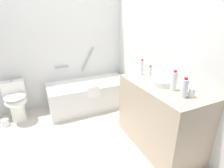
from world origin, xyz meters
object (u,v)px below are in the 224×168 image
Objects in this scene: toilet at (16,101)px; sink_faucet at (172,79)px; water_bottle_1 at (150,73)px; toilet_paper_roll at (5,123)px; water_bottle_2 at (174,81)px; bathtub at (90,94)px; drinking_glass_0 at (192,93)px; water_bottle_0 at (142,68)px; sink_basin at (161,81)px; drinking_glass_1 at (185,90)px; water_bottle_3 at (185,88)px.

sink_faucet is at bearing 47.47° from toilet.
water_bottle_1 is 2.46m from toilet_paper_roll.
water_bottle_2 reaches higher than toilet.
bathtub is 2.29× the size of toilet.
sink_faucet is (1.96, -1.47, 0.57)m from toilet.
water_bottle_2 is at bearing 101.57° from drinking_glass_0.
bathtub is 6.79× the size of water_bottle_0.
water_bottle_1 reaches higher than toilet_paper_roll.
bathtub is 1.63m from sink_basin.
water_bottle_0 is at bearing -25.48° from toilet_paper_roll.
sink_basin is at bearing 99.72° from drinking_glass_1.
sink_basin is 1.69× the size of water_bottle_1.
toilet is 2.37m from sink_basin.
water_bottle_2 is at bearing 40.91° from toilet.
sink_faucet is at bearing -49.83° from water_bottle_1.
drinking_glass_0 is at bearing -73.47° from bathtub.
water_bottle_1 is 0.77× the size of water_bottle_2.
toilet is at bearing 143.17° from sink_faucet.
bathtub is 1.33m from water_bottle_0.
sink_faucet is 0.45m from drinking_glass_0.
water_bottle_3 is 0.10m from drinking_glass_0.
bathtub is at bearing 107.18° from water_bottle_2.
toilet_paper_roll is at bearing 154.52° from water_bottle_0.
sink_basin is 0.41m from water_bottle_0.
toilet_paper_roll is (-1.49, -0.06, -0.22)m from bathtub.
toilet is at bearing 144.89° from water_bottle_1.
bathtub reaches higher than drinking_glass_1.
water_bottle_2 is at bearing -130.22° from sink_faucet.
toilet is 3.11× the size of water_bottle_3.
water_bottle_0 is 1.25× the size of water_bottle_1.
drinking_glass_0 reaches higher than drinking_glass_1.
toilet is at bearing 140.43° from sink_basin.
sink_faucet reaches higher than sink_basin.
bathtub is 8.47× the size of water_bottle_1.
water_bottle_2 is (0.01, -0.62, 0.00)m from water_bottle_0.
water_bottle_2 reaches higher than sink_basin.
drinking_glass_0 is at bearing -95.02° from drinking_glass_1.
drinking_glass_1 reaches higher than sink_basin.
toilet is 2.16m from water_bottle_0.
sink_basin is 0.44m from drinking_glass_0.
water_bottle_3 is 2.83× the size of drinking_glass_1.
toilet is at bearing 133.05° from water_bottle_3.
drinking_glass_0 reaches higher than toilet.
water_bottle_3 reaches higher than toilet.
drinking_glass_0 is (0.08, -0.03, -0.05)m from water_bottle_3.
bathtub is at bearing 115.86° from sink_faucet.
water_bottle_0 reaches higher than bathtub.
water_bottle_2 reaches higher than water_bottle_1.
water_bottle_3 reaches higher than drinking_glass_0.
water_bottle_0 is 0.75m from drinking_glass_1.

